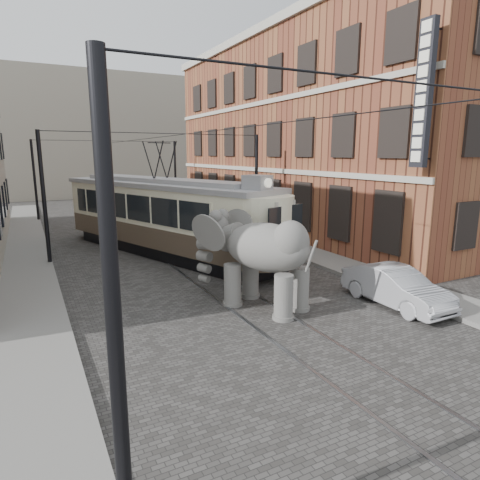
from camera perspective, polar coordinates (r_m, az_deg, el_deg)
ground at (r=16.42m, az=-3.36°, el=-5.94°), size 120.00×120.00×0.00m
tram_rails at (r=16.41m, az=-3.36°, el=-5.90°), size 1.54×80.00×0.02m
sidewalk_right at (r=19.51m, az=12.98°, el=-3.13°), size 2.00×60.00×0.15m
sidewalk_left at (r=15.13m, az=-26.73°, el=-8.49°), size 2.00×60.00×0.15m
brick_building at (r=29.05m, az=9.56°, el=13.61°), size 8.00×26.00×12.00m
distant_block at (r=54.72m, az=-21.23°, el=13.10°), size 28.00×10.00×14.00m
catenary at (r=20.35m, az=-9.75°, el=6.00°), size 11.00×30.20×6.00m
tram at (r=21.09m, az=-10.71°, el=5.54°), size 7.52×14.12×5.55m
elephant at (r=13.50m, az=3.60°, el=-2.93°), size 4.72×5.83×3.14m
parked_car at (r=14.84m, az=20.56°, el=-6.02°), size 1.40×3.93×1.29m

